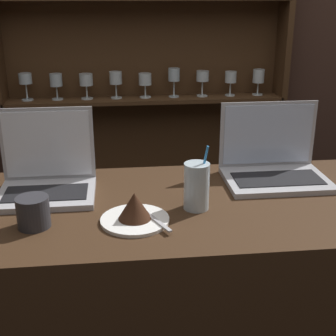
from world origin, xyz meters
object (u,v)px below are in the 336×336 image
cake_plate (135,211)px  laptop_far (273,163)px  coffee_cup (33,212)px  laptop_near (47,175)px  water_glass (197,186)px

cake_plate → laptop_far: bearing=29.7°
cake_plate → coffee_cup: size_ratio=2.16×
laptop_near → cake_plate: laptop_near is taller
laptop_far → laptop_near: bearing=-177.2°
coffee_cup → water_glass: bearing=8.2°
water_glass → coffee_cup: bearing=-171.8°
laptop_near → laptop_far: laptop_near is taller
water_glass → coffee_cup: water_glass is taller
laptop_far → water_glass: (-0.30, -0.21, 0.02)m
laptop_far → coffee_cup: (-0.75, -0.27, -0.01)m
laptop_near → water_glass: (0.45, -0.17, 0.01)m
water_glass → coffee_cup: (-0.45, -0.07, -0.03)m
laptop_near → cake_plate: bearing=-41.9°
laptop_near → cake_plate: (0.26, -0.24, -0.03)m
cake_plate → water_glass: size_ratio=1.00×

